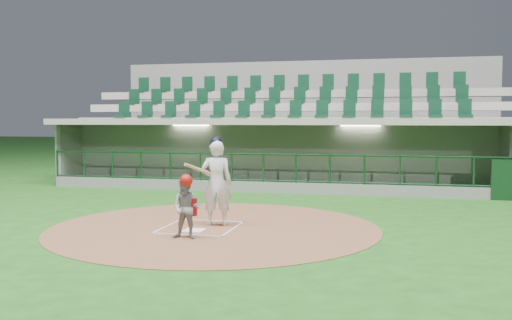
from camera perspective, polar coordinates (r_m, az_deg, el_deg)
The scene contains 8 objects.
ground at distance 12.86m, azimuth -5.17°, elevation -6.54°, with size 120.00×120.00×0.00m, color #1A4F16.
dirt_circle at distance 12.58m, azimuth -4.17°, elevation -6.74°, with size 7.20×7.20×0.01m, color brown.
home_plate at distance 12.20m, azimuth -6.24°, elevation -7.01°, with size 0.43×0.43×0.02m, color white.
batter_box_chalk at distance 12.57m, azimuth -5.62°, elevation -6.70°, with size 1.55×1.80×0.01m.
dugout_structure at distance 20.23m, azimuth 2.06°, elevation 0.07°, with size 16.40×3.70×3.00m.
seating_deck at distance 23.25m, azimuth 3.45°, elevation 1.72°, with size 17.00×6.72×5.15m.
batter at distance 12.66m, azimuth -3.98°, elevation -2.16°, with size 0.92×0.93×1.97m.
catcher at distance 11.35m, azimuth -6.98°, elevation -4.68°, with size 0.59×0.47×1.28m.
Camera 1 is at (4.06, -11.97, 2.35)m, focal length 40.00 mm.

